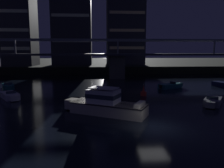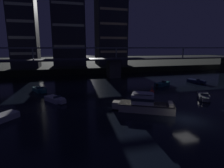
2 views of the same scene
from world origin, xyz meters
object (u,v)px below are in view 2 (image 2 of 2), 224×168
object	(u,v)px
speedboat_mid_center	(40,90)
tower_west_tall	(68,16)
speedboat_mid_right	(204,97)
tower_central	(111,32)
speedboat_mid_left	(0,118)
cabin_cruiser_near_left	(144,104)
speedboat_near_center	(55,99)
channel_buoy	(152,91)
speedboat_near_right	(162,84)
river_bridge	(114,63)
speedboat_far_left	(196,81)
tower_west_low	(24,30)

from	to	relation	value
speedboat_mid_center	tower_west_tall	bearing A→B (deg)	77.68
speedboat_mid_right	speedboat_mid_center	bearing A→B (deg)	155.12
tower_central	speedboat_mid_left	size ratio (longest dim) A/B	6.16
cabin_cruiser_near_left	speedboat_near_center	xyz separation A→B (m)	(-13.01, 8.49, -0.64)
speedboat_near_center	speedboat_mid_right	distance (m)	27.00
speedboat_mid_center	channel_buoy	distance (m)	23.86
speedboat_near_right	cabin_cruiser_near_left	bearing A→B (deg)	-128.16
river_bridge	speedboat_far_left	bearing A→B (deg)	-37.61
tower_west_low	speedboat_mid_right	xyz separation A→B (m)	(37.34, -44.35, -14.81)
cabin_cruiser_near_left	speedboat_mid_right	distance (m)	13.80
cabin_cruiser_near_left	speedboat_mid_right	xyz separation A→B (m)	(13.44, 3.09, -0.64)
channel_buoy	speedboat_mid_right	bearing A→B (deg)	-38.97
tower_west_low	tower_west_tall	distance (m)	17.29
cabin_cruiser_near_left	channel_buoy	size ratio (longest dim) A/B	5.13
tower_central	cabin_cruiser_near_left	xyz separation A→B (m)	(-8.80, -53.19, -14.89)
speedboat_mid_left	speedboat_mid_center	bearing A→B (deg)	79.19
tower_west_low	speedboat_mid_left	size ratio (longest dim) A/B	5.84
speedboat_near_center	channel_buoy	size ratio (longest dim) A/B	2.72
river_bridge	cabin_cruiser_near_left	xyz separation A→B (m)	(-4.01, -31.29, -3.50)
tower_west_tall	cabin_cruiser_near_left	size ratio (longest dim) A/B	4.27
cabin_cruiser_near_left	speedboat_far_left	size ratio (longest dim) A/B	1.76
speedboat_far_left	channel_buoy	bearing A→B (deg)	-155.93
speedboat_mid_right	speedboat_mid_left	bearing A→B (deg)	-176.96
speedboat_near_center	tower_central	bearing A→B (deg)	63.99
speedboat_near_right	speedboat_mid_right	world-z (taller)	same
tower_west_low	tower_central	xyz separation A→B (m)	(32.70, 5.76, 0.72)
cabin_cruiser_near_left	speedboat_near_right	world-z (taller)	cabin_cruiser_near_left
river_bridge	speedboat_mid_right	world-z (taller)	river_bridge
tower_central	speedboat_near_right	xyz separation A→B (m)	(3.45, -37.60, -15.53)
speedboat_mid_center	speedboat_mid_right	xyz separation A→B (m)	(29.96, -13.89, 0.00)
speedboat_near_right	speedboat_mid_right	size ratio (longest dim) A/B	1.04
speedboat_far_left	speedboat_mid_left	bearing A→B (deg)	-160.14
tower_west_low	speedboat_near_right	size ratio (longest dim) A/B	5.34
speedboat_near_right	speedboat_far_left	world-z (taller)	same
cabin_cruiser_near_left	tower_west_low	bearing A→B (deg)	116.74
channel_buoy	speedboat_mid_left	bearing A→B (deg)	-163.07
speedboat_mid_right	channel_buoy	size ratio (longest dim) A/B	2.69
tower_west_low	speedboat_mid_left	distance (m)	48.61
speedboat_near_right	tower_west_tall	bearing A→B (deg)	119.28
cabin_cruiser_near_left	channel_buoy	xyz separation A→B (m)	(6.00, 9.11, -0.57)
speedboat_near_right	speedboat_mid_center	world-z (taller)	same
speedboat_near_center	speedboat_mid_left	world-z (taller)	same
river_bridge	tower_west_low	world-z (taller)	tower_west_low
speedboat_mid_left	speedboat_mid_right	xyz separation A→B (m)	(32.95, 1.75, 0.00)
cabin_cruiser_near_left	speedboat_mid_center	world-z (taller)	cabin_cruiser_near_left
river_bridge	speedboat_mid_left	world-z (taller)	river_bridge
speedboat_mid_center	channel_buoy	bearing A→B (deg)	-19.27
river_bridge	tower_central	xyz separation A→B (m)	(4.79, 21.90, 11.40)
speedboat_mid_center	speedboat_near_center	bearing A→B (deg)	-67.52
river_bridge	cabin_cruiser_near_left	world-z (taller)	river_bridge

